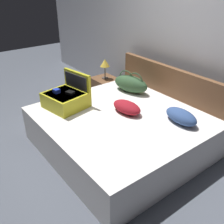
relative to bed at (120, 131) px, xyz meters
The scene contains 10 objects.
ground_plane 0.47m from the bed, 90.00° to the right, with size 12.00×12.00×0.00m, color #4C515B.
back_wall 1.64m from the bed, 90.00° to the left, with size 8.00×0.10×2.60m, color silver.
bed is the anchor object (origin of this frame).
headboard 1.01m from the bed, 90.00° to the left, with size 2.09×0.08×0.93m, color brown.
hard_case_large 0.87m from the bed, 147.19° to the right, with size 0.59×0.58×0.45m.
duffel_bag 0.89m from the bed, 129.78° to the left, with size 0.63×0.39×0.33m.
pillow_near_headboard 0.34m from the bed, 100.96° to the left, with size 0.44×0.25×0.15m, color maroon.
pillow_center_head 0.83m from the bed, 39.76° to the left, with size 0.46×0.24×0.17m, color navy.
nightstand 1.48m from the bed, 151.79° to the left, with size 0.44×0.40×0.45m, color brown.
table_lamp 1.56m from the bed, 151.79° to the left, with size 0.17×0.17×0.36m.
Camera 1 is at (2.29, -1.50, 2.14)m, focal length 41.68 mm.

